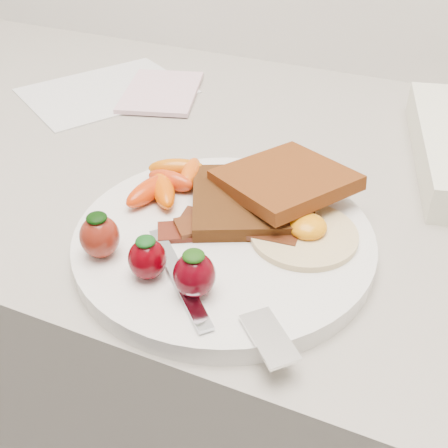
% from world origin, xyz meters
% --- Properties ---
extents(counter, '(2.00, 0.60, 0.90)m').
position_xyz_m(counter, '(0.00, 1.70, 0.45)').
color(counter, gray).
rests_on(counter, ground).
extents(plate, '(0.27, 0.27, 0.02)m').
position_xyz_m(plate, '(-0.01, 1.54, 0.91)').
color(plate, white).
rests_on(plate, counter).
extents(toast_lower, '(0.15, 0.15, 0.01)m').
position_xyz_m(toast_lower, '(-0.01, 1.59, 0.93)').
color(toast_lower, black).
rests_on(toast_lower, plate).
extents(toast_upper, '(0.15, 0.15, 0.03)m').
position_xyz_m(toast_upper, '(0.02, 1.61, 0.94)').
color(toast_upper, '#501905').
rests_on(toast_upper, toast_lower).
extents(fried_egg, '(0.12, 0.12, 0.02)m').
position_xyz_m(fried_egg, '(0.05, 1.56, 0.92)').
color(fried_egg, white).
rests_on(fried_egg, plate).
extents(bacon_strips, '(0.13, 0.10, 0.01)m').
position_xyz_m(bacon_strips, '(-0.01, 1.55, 0.92)').
color(bacon_strips, '#3D0508').
rests_on(bacon_strips, plate).
extents(baby_carrots, '(0.06, 0.10, 0.02)m').
position_xyz_m(baby_carrots, '(-0.09, 1.58, 0.93)').
color(baby_carrots, red).
rests_on(baby_carrots, plate).
extents(strawberries, '(0.13, 0.04, 0.04)m').
position_xyz_m(strawberries, '(-0.05, 1.46, 0.94)').
color(strawberries, maroon).
rests_on(strawberries, plate).
extents(fork, '(0.17, 0.11, 0.00)m').
position_xyz_m(fork, '(0.02, 1.45, 0.92)').
color(fork, silver).
rests_on(fork, plate).
extents(paper_sheet, '(0.25, 0.27, 0.00)m').
position_xyz_m(paper_sheet, '(-0.31, 1.80, 0.90)').
color(paper_sheet, silver).
rests_on(paper_sheet, counter).
extents(notepad, '(0.13, 0.16, 0.01)m').
position_xyz_m(notepad, '(-0.23, 1.82, 0.91)').
color(notepad, beige).
rests_on(notepad, paper_sheet).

